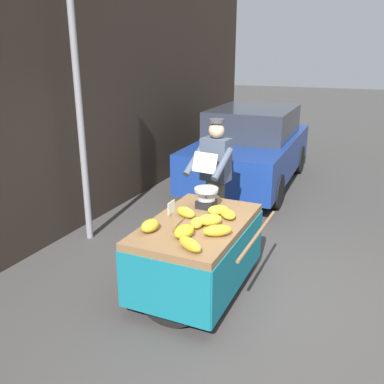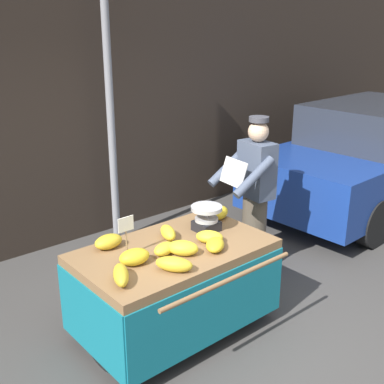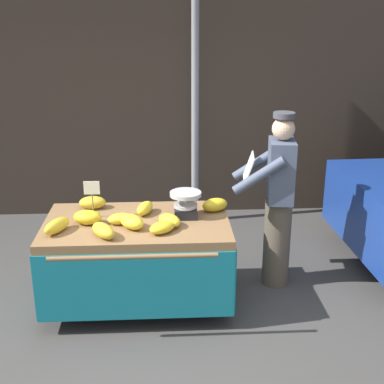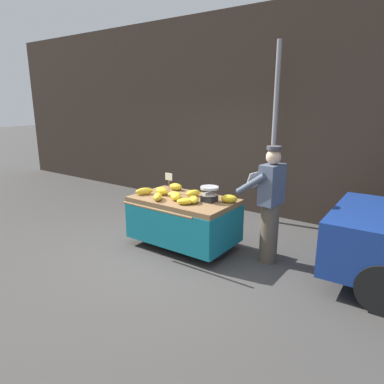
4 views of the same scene
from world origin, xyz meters
name	(u,v)px [view 2 (image 2 of 4)]	position (x,y,z in m)	size (l,w,h in m)	color
ground_plane	(212,360)	(0.00, 0.00, 0.00)	(60.00, 60.00, 0.00)	#423F3D
back_wall	(35,74)	(0.00, 2.96, 2.05)	(16.00, 0.24, 4.10)	#332821
street_pole	(110,106)	(0.65, 2.48, 1.68)	(0.09, 0.09, 3.36)	gray
banana_cart	(174,271)	(0.02, 0.51, 0.59)	(1.65, 1.18, 0.82)	olive
weighing_scale	(206,218)	(0.45, 0.59, 0.94)	(0.28, 0.28, 0.24)	black
price_sign	(126,228)	(-0.37, 0.62, 1.07)	(0.14, 0.01, 0.34)	#997A51
banana_bunch_0	(183,248)	(-0.01, 0.36, 0.88)	(0.16, 0.25, 0.12)	yellow
banana_bunch_1	(210,237)	(0.30, 0.39, 0.88)	(0.15, 0.23, 0.10)	yellow
banana_bunch_2	(168,233)	(0.09, 0.68, 0.88)	(0.11, 0.25, 0.11)	yellow
banana_bunch_3	(134,257)	(-0.40, 0.47, 0.89)	(0.17, 0.24, 0.13)	gold
banana_bunch_4	(174,264)	(-0.24, 0.19, 0.88)	(0.13, 0.29, 0.11)	gold
banana_bunch_5	(108,242)	(-0.41, 0.85, 0.88)	(0.16, 0.25, 0.12)	gold
banana_bunch_6	(219,213)	(0.73, 0.72, 0.88)	(0.14, 0.25, 0.12)	gold
banana_bunch_7	(215,245)	(0.24, 0.25, 0.87)	(0.15, 0.25, 0.09)	gold
banana_bunch_8	(121,275)	(-0.63, 0.30, 0.88)	(0.11, 0.30, 0.12)	gold
banana_bunch_9	(164,249)	(-0.12, 0.46, 0.87)	(0.13, 0.22, 0.10)	yellow
vendor_person	(254,197)	(1.34, 0.83, 0.87)	(0.62, 0.57, 1.71)	brown
parked_car	(370,156)	(4.16, 1.15, 0.75)	(3.95, 1.84, 1.51)	navy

